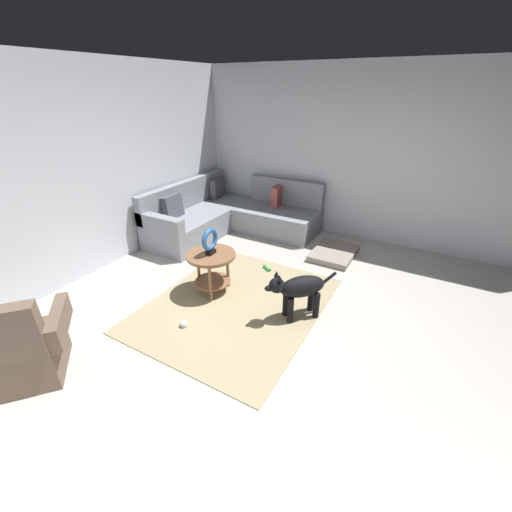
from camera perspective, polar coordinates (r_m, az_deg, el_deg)
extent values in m
cube|color=#B7B2A8|center=(3.69, 4.79, -13.30)|extent=(6.00, 6.00, 0.10)
cube|color=silver|center=(4.91, -28.12, 12.50)|extent=(6.00, 0.12, 2.70)
cube|color=silver|center=(5.71, 18.59, 15.94)|extent=(0.12, 6.00, 2.70)
cube|color=tan|center=(4.02, -3.38, -8.30)|extent=(2.30, 1.90, 0.01)
cube|color=gray|center=(5.96, -9.11, 5.96)|extent=(2.20, 0.85, 0.42)
cube|color=gray|center=(6.03, -12.13, 10.40)|extent=(2.20, 0.14, 0.46)
cube|color=gray|center=(5.92, 3.64, 6.14)|extent=(0.85, 1.40, 0.42)
cube|color=gray|center=(6.09, 5.27, 11.04)|extent=(0.14, 1.40, 0.46)
cube|color=gray|center=(5.15, -16.35, 5.52)|extent=(0.16, 0.85, 0.22)
cube|color=#4C4C56|center=(6.52, -6.71, 11.52)|extent=(0.39, 0.17, 0.38)
cube|color=#4C4C56|center=(5.61, -14.22, 8.23)|extent=(0.39, 0.18, 0.39)
cube|color=#994C47|center=(6.02, 3.76, 10.30)|extent=(0.39, 0.16, 0.38)
cube|color=brown|center=(3.70, -35.11, -14.09)|extent=(0.85, 0.85, 0.40)
cube|color=brown|center=(3.42, -30.91, -9.62)|extent=(0.47, 0.52, 0.22)
cylinder|color=brown|center=(4.04, -7.80, 0.14)|extent=(0.60, 0.60, 0.04)
cylinder|color=brown|center=(4.22, -7.49, -4.33)|extent=(0.45, 0.45, 0.02)
cylinder|color=brown|center=(4.28, -9.90, -2.42)|extent=(0.04, 0.04, 0.50)
cylinder|color=brown|center=(3.98, -7.91, -4.74)|extent=(0.04, 0.04, 0.50)
cylinder|color=brown|center=(4.24, -4.90, -2.43)|extent=(0.04, 0.04, 0.50)
cube|color=black|center=(4.02, -7.84, 0.72)|extent=(0.12, 0.08, 0.05)
torus|color=#265999|center=(3.95, -7.99, 2.83)|extent=(0.28, 0.06, 0.28)
cube|color=gray|center=(5.24, 13.32, 0.49)|extent=(0.80, 0.60, 0.09)
cylinder|color=black|center=(3.67, 6.00, -9.43)|extent=(0.07, 0.07, 0.32)
cylinder|color=black|center=(3.77, 5.16, -8.23)|extent=(0.07, 0.07, 0.32)
cylinder|color=black|center=(3.79, 10.39, -8.48)|extent=(0.07, 0.07, 0.32)
cylinder|color=black|center=(3.89, 9.46, -7.34)|extent=(0.07, 0.07, 0.32)
ellipsoid|color=black|center=(3.64, 8.02, -5.24)|extent=(0.53, 0.51, 0.24)
sphere|color=black|center=(3.50, 3.62, -5.09)|extent=(0.17, 0.17, 0.17)
ellipsoid|color=black|center=(3.48, 2.43, -5.57)|extent=(0.14, 0.13, 0.07)
cone|color=black|center=(3.40, 4.10, -3.81)|extent=(0.06, 0.06, 0.07)
cone|color=black|center=(3.47, 3.56, -3.08)|extent=(0.06, 0.06, 0.07)
cylinder|color=black|center=(3.75, 12.37, -3.88)|extent=(0.17, 0.16, 0.16)
sphere|color=silver|center=(3.75, -12.39, -11.41)|extent=(0.08, 0.08, 0.08)
cylinder|color=green|center=(4.72, 1.92, -2.16)|extent=(0.12, 0.16, 0.05)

